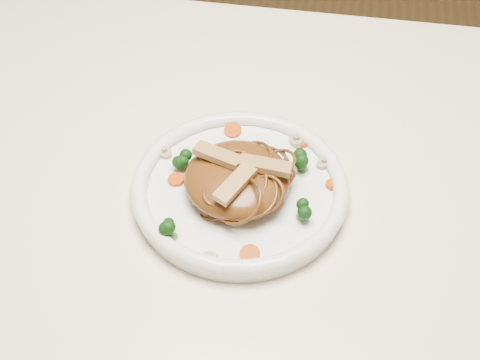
# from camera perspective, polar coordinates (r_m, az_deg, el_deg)

# --- Properties ---
(table) EXTENTS (1.20, 0.80, 0.75)m
(table) POSITION_cam_1_polar(r_m,az_deg,el_deg) (0.90, 0.27, -4.37)
(table) COLOR silver
(table) RESTS_ON ground
(plate) EXTENTS (0.29, 0.29, 0.02)m
(plate) POSITION_cam_1_polar(r_m,az_deg,el_deg) (0.80, -0.00, -1.08)
(plate) COLOR white
(plate) RESTS_ON table
(noodle_mound) EXTENTS (0.13, 0.13, 0.04)m
(noodle_mound) POSITION_cam_1_polar(r_m,az_deg,el_deg) (0.78, -0.24, 0.11)
(noodle_mound) COLOR #582A10
(noodle_mound) RESTS_ON plate
(chicken_a) EXTENTS (0.06, 0.02, 0.01)m
(chicken_a) POSITION_cam_1_polar(r_m,az_deg,el_deg) (0.76, 2.22, 1.26)
(chicken_a) COLOR tan
(chicken_a) RESTS_ON noodle_mound
(chicken_b) EXTENTS (0.06, 0.04, 0.01)m
(chicken_b) POSITION_cam_1_polar(r_m,az_deg,el_deg) (0.77, -1.93, 2.16)
(chicken_b) COLOR tan
(chicken_b) RESTS_ON noodle_mound
(chicken_c) EXTENTS (0.04, 0.06, 0.01)m
(chicken_c) POSITION_cam_1_polar(r_m,az_deg,el_deg) (0.74, -0.43, -0.33)
(chicken_c) COLOR tan
(chicken_c) RESTS_ON noodle_mound
(broccoli_0) EXTENTS (0.03, 0.03, 0.03)m
(broccoli_0) POSITION_cam_1_polar(r_m,az_deg,el_deg) (0.81, 5.52, 1.66)
(broccoli_0) COLOR #0C330A
(broccoli_0) RESTS_ON plate
(broccoli_1) EXTENTS (0.03, 0.03, 0.03)m
(broccoli_1) POSITION_cam_1_polar(r_m,az_deg,el_deg) (0.82, -4.85, 1.77)
(broccoli_1) COLOR #0C330A
(broccoli_1) RESTS_ON plate
(broccoli_2) EXTENTS (0.03, 0.03, 0.03)m
(broccoli_2) POSITION_cam_1_polar(r_m,az_deg,el_deg) (0.74, -6.00, -4.23)
(broccoli_2) COLOR #0C330A
(broccoli_2) RESTS_ON plate
(broccoli_3) EXTENTS (0.03, 0.03, 0.03)m
(broccoli_3) POSITION_cam_1_polar(r_m,az_deg,el_deg) (0.76, 5.45, -2.50)
(broccoli_3) COLOR #0C330A
(broccoli_3) RESTS_ON plate
(carrot_0) EXTENTS (0.03, 0.03, 0.00)m
(carrot_0) POSITION_cam_1_polar(r_m,az_deg,el_deg) (0.86, 5.39, 3.33)
(carrot_0) COLOR #B33606
(carrot_0) RESTS_ON plate
(carrot_1) EXTENTS (0.03, 0.03, 0.00)m
(carrot_1) POSITION_cam_1_polar(r_m,az_deg,el_deg) (0.81, -5.56, 0.03)
(carrot_1) COLOR #B33606
(carrot_1) RESTS_ON plate
(carrot_2) EXTENTS (0.02, 0.02, 0.00)m
(carrot_2) POSITION_cam_1_polar(r_m,az_deg,el_deg) (0.81, 8.03, -0.39)
(carrot_2) COLOR #B33606
(carrot_2) RESTS_ON plate
(carrot_3) EXTENTS (0.03, 0.03, 0.00)m
(carrot_3) POSITION_cam_1_polar(r_m,az_deg,el_deg) (0.87, -0.63, 4.28)
(carrot_3) COLOR #B33606
(carrot_3) RESTS_ON plate
(carrot_4) EXTENTS (0.02, 0.02, 0.00)m
(carrot_4) POSITION_cam_1_polar(r_m,az_deg,el_deg) (0.73, 0.86, -6.39)
(carrot_4) COLOR #B33606
(carrot_4) RESTS_ON plate
(mushroom_0) EXTENTS (0.02, 0.02, 0.01)m
(mushroom_0) POSITION_cam_1_polar(r_m,az_deg,el_deg) (0.73, -2.66, -6.77)
(mushroom_0) COLOR #BDAC8D
(mushroom_0) RESTS_ON plate
(mushroom_1) EXTENTS (0.03, 0.03, 0.01)m
(mushroom_1) POSITION_cam_1_polar(r_m,az_deg,el_deg) (0.83, 7.31, 1.47)
(mushroom_1) COLOR #BDAC8D
(mushroom_1) RESTS_ON plate
(mushroom_2) EXTENTS (0.03, 0.03, 0.01)m
(mushroom_2) POSITION_cam_1_polar(r_m,az_deg,el_deg) (0.84, -6.58, 2.38)
(mushroom_2) COLOR #BDAC8D
(mushroom_2) RESTS_ON plate
(mushroom_3) EXTENTS (0.03, 0.03, 0.01)m
(mushroom_3) POSITION_cam_1_polar(r_m,az_deg,el_deg) (0.86, 4.91, 3.46)
(mushroom_3) COLOR #BDAC8D
(mushroom_3) RESTS_ON plate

